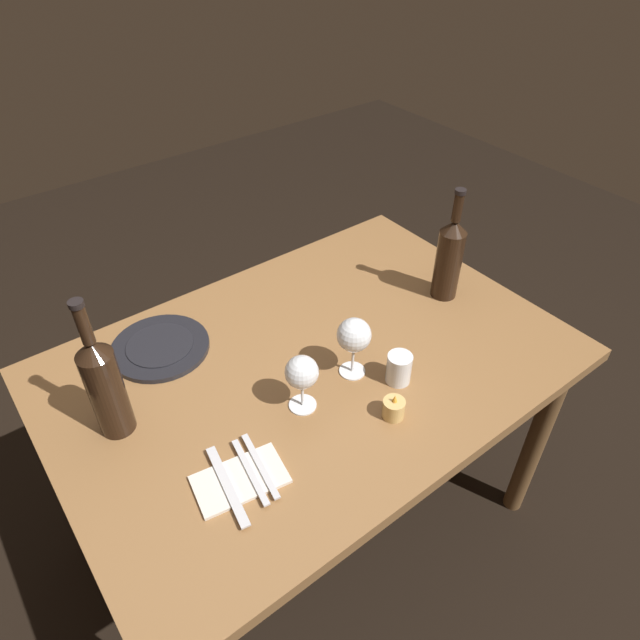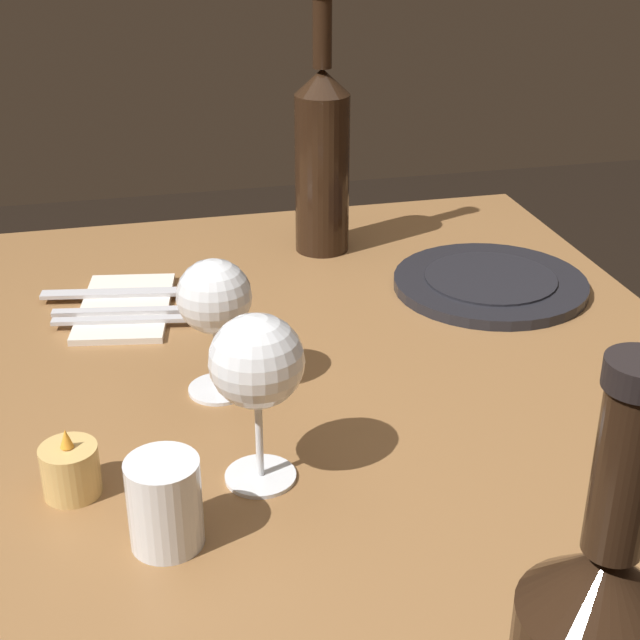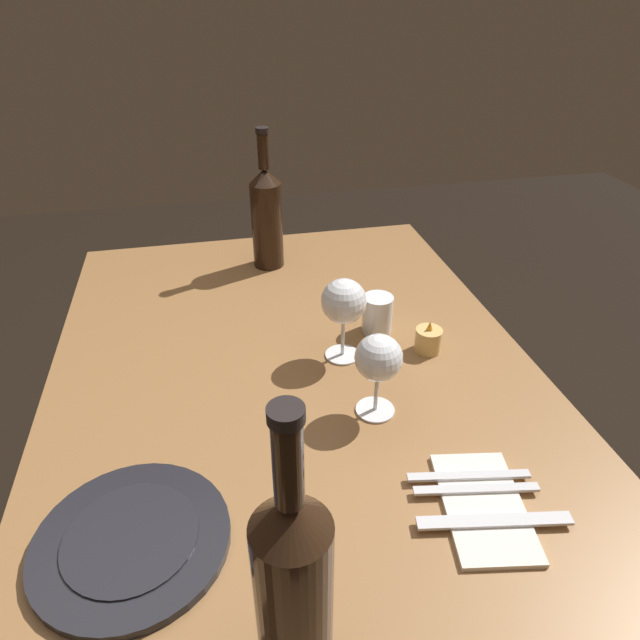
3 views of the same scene
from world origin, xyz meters
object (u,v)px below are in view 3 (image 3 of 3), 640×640
wine_glass_left (344,303)px  wine_bottle (267,216)px  fork_inner (476,489)px  folded_napkin (483,506)px  wine_glass_right (378,360)px  votive_candle (428,341)px  water_tumbler (377,316)px  dinner_plate (132,541)px  fork_outer (469,476)px  wine_bottle_second (293,587)px  table_knife (494,521)px

wine_glass_left → wine_bottle: (-0.42, -0.09, 0.01)m
wine_glass_left → wine_bottle: 0.43m
fork_inner → folded_napkin: bearing=0.0°
wine_glass_left → wine_glass_right: bearing=5.4°
wine_glass_right → votive_candle: 0.23m
water_tumbler → folded_napkin: water_tumbler is taller
wine_glass_left → water_tumbler: bearing=128.0°
dinner_plate → fork_outer: bearing=90.8°
wine_bottle_second → dinner_plate: size_ratio=1.42×
water_tumbler → fork_outer: 0.41m
votive_candle → folded_napkin: 0.38m
wine_bottle_second → fork_inner: (-0.17, 0.29, -0.13)m
wine_bottle_second → wine_bottle: bearing=174.0°
wine_bottle_second → votive_candle: 0.64m
wine_bottle → folded_napkin: 0.84m
wine_glass_right → folded_napkin: size_ratio=0.73×
wine_glass_left → wine_glass_right: (0.17, 0.02, -0.01)m
wine_bottle_second → fork_inner: wine_bottle_second is taller
water_tumbler → dinner_plate: bearing=-47.7°
folded_napkin → fork_outer: size_ratio=1.14×
wine_bottle_second → fork_outer: (-0.19, 0.29, -0.13)m
wine_glass_right → table_knife: bearing=19.1°
wine_glass_right → water_tumbler: 0.26m
fork_outer → votive_candle: bearing=168.9°
fork_inner → table_knife: bearing=0.0°
folded_napkin → wine_glass_right: bearing=-158.6°
wine_glass_left → water_tumbler: (-0.07, 0.09, -0.08)m
wine_bottle → table_knife: (0.84, 0.19, -0.12)m
wine_glass_left → wine_glass_right: size_ratio=1.10×
fork_outer → wine_glass_left: bearing=-163.0°
fork_outer → wine_glass_right: bearing=-153.2°
folded_napkin → dinner_plate: bearing=-95.2°
votive_candle → dinner_plate: size_ratio=0.26×
wine_bottle_second → water_tumbler: 0.67m
wine_bottle → dinner_plate: wine_bottle is taller
table_knife → fork_outer: bearing=-180.0°
dinner_plate → water_tumbler: bearing=132.3°
wine_bottle → wine_bottle_second: 0.96m
wine_bottle → fork_outer: size_ratio=1.88×
wine_glass_right → wine_bottle_second: 0.42m
wine_bottle → folded_napkin: bearing=13.2°
wine_glass_right → wine_bottle: bearing=-170.2°
wine_glass_right → votive_candle: bearing=134.4°
table_knife → dinner_plate: bearing=-98.8°
wine_bottle → folded_napkin: wine_bottle is taller
folded_napkin → fork_inner: size_ratio=1.14×
wine_glass_left → wine_bottle_second: bearing=-19.1°
water_tumbler → fork_inner: (0.44, 0.01, -0.03)m
wine_glass_left → votive_candle: size_ratio=2.46×
wine_glass_right → fork_outer: bearing=26.8°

